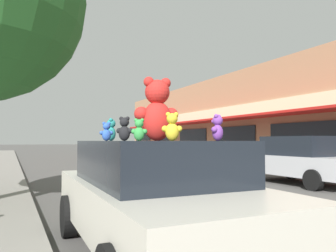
# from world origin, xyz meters

# --- Properties ---
(ground_plane) EXTENTS (260.00, 260.00, 0.00)m
(ground_plane) POSITION_xyz_m (0.00, 0.00, 0.00)
(ground_plane) COLOR #514F4C
(storefront_row) EXTENTS (14.92, 37.58, 5.97)m
(storefront_row) POSITION_xyz_m (14.34, 12.45, 2.98)
(storefront_row) COLOR tan
(storefront_row) RESTS_ON ground_plane
(plush_art_car) EXTENTS (2.08, 4.25, 1.48)m
(plush_art_car) POSITION_xyz_m (-3.57, -0.74, 0.78)
(plush_art_car) COLOR beige
(plush_art_car) RESTS_ON ground_plane
(teddy_bear_giant) EXTENTS (0.65, 0.41, 0.87)m
(teddy_bear_giant) POSITION_xyz_m (-3.48, -0.60, 1.90)
(teddy_bear_giant) COLOR red
(teddy_bear_giant) RESTS_ON plush_art_car
(teddy_bear_black) EXTENTS (0.21, 0.20, 0.31)m
(teddy_bear_black) POSITION_xyz_m (-4.01, -0.77, 1.62)
(teddy_bear_black) COLOR black
(teddy_bear_black) RESTS_ON plush_art_car
(teddy_bear_teal) EXTENTS (0.19, 0.26, 0.35)m
(teddy_bear_teal) POSITION_xyz_m (-3.89, 0.25, 1.65)
(teddy_bear_teal) COLOR teal
(teddy_bear_teal) RESTS_ON plush_art_car
(teddy_bear_green) EXTENTS (0.17, 0.14, 0.23)m
(teddy_bear_green) POSITION_xyz_m (-4.11, -1.56, 1.59)
(teddy_bear_green) COLOR green
(teddy_bear_green) RESTS_ON plush_art_car
(teddy_bear_yellow) EXTENTS (0.28, 0.20, 0.37)m
(teddy_bear_yellow) POSITION_xyz_m (-3.43, -0.95, 1.66)
(teddy_bear_yellow) COLOR yellow
(teddy_bear_yellow) RESTS_ON plush_art_car
(teddy_bear_blue) EXTENTS (0.19, 0.12, 0.26)m
(teddy_bear_blue) POSITION_xyz_m (-4.10, -0.29, 1.60)
(teddy_bear_blue) COLOR blue
(teddy_bear_blue) RESTS_ON plush_art_car
(teddy_bear_purple) EXTENTS (0.23, 0.20, 0.32)m
(teddy_bear_purple) POSITION_xyz_m (-3.05, -1.41, 1.63)
(teddy_bear_purple) COLOR purple
(teddy_bear_purple) RESTS_ON plush_art_car
(parked_car_far_center) EXTENTS (1.95, 4.04, 1.63)m
(parked_car_far_center) POSITION_xyz_m (3.67, 3.46, 0.84)
(parked_car_far_center) COLOR #B7B7BC
(parked_car_far_center) RESTS_ON ground_plane
(parked_car_far_right) EXTENTS (1.97, 4.20, 1.42)m
(parked_car_far_right) POSITION_xyz_m (3.67, 10.90, 0.75)
(parked_car_far_right) COLOR maroon
(parked_car_far_right) RESTS_ON ground_plane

